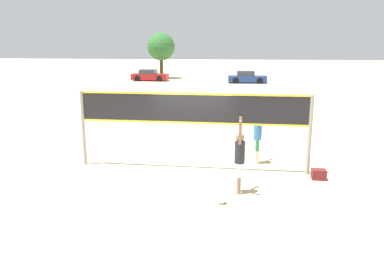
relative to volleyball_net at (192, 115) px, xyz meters
The scene contains 9 objects.
ground_plane 1.81m from the volleyball_net, ahead, with size 200.00×200.00×0.00m, color beige.
volleyball_net is the anchor object (origin of this frame).
player_spiker 2.50m from the volleyball_net, 49.42° to the right, with size 0.28×0.70×2.10m.
player_blocker 2.44m from the volleyball_net, 23.92° to the left, with size 0.28×0.69×2.06m.
volleyball 3.33m from the volleyball_net, 66.66° to the right, with size 0.23×0.23×0.23m.
gear_bag 4.31m from the volleyball_net, ahead, with size 0.42×0.31×0.31m.
parked_car_near 32.17m from the volleyball_net, 106.66° to the left, with size 4.14×1.89×1.30m.
parked_car_mid 29.81m from the volleyball_net, 86.33° to the left, with size 4.24×2.08×1.31m.
tree_left_cluster 35.56m from the volleyball_net, 104.05° to the left, with size 3.39×3.39×5.56m.
Camera 1 is at (1.61, -11.64, 3.97)m, focal length 35.00 mm.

